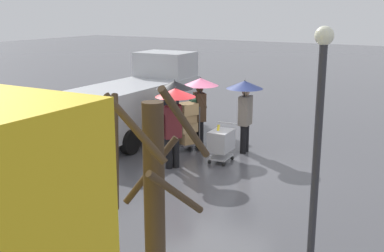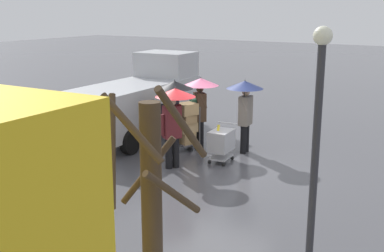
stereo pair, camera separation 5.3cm
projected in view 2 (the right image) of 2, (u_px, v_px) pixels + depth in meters
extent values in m
plane|color=#4C4C51|center=(219.00, 166.00, 12.90)|extent=(90.00, 90.00, 0.00)
cube|color=#B7BABF|center=(135.00, 105.00, 15.55)|extent=(2.15, 5.27, 1.40)
cube|color=#B7BABF|center=(166.00, 64.00, 16.89)|extent=(1.89, 1.47, 0.84)
cube|color=black|center=(177.00, 84.00, 17.69)|extent=(1.66, 0.12, 0.63)
cube|color=#232326|center=(178.00, 112.00, 17.98)|extent=(1.96, 0.23, 0.24)
cylinder|color=black|center=(139.00, 114.00, 17.55)|extent=(0.27, 0.73, 0.72)
cylinder|color=black|center=(186.00, 120.00, 16.61)|extent=(0.27, 0.73, 0.72)
cylinder|color=black|center=(78.00, 133.00, 14.82)|extent=(0.27, 0.73, 0.72)
cylinder|color=black|center=(130.00, 142.00, 13.88)|extent=(0.27, 0.73, 0.72)
cube|color=#B2B2B7|center=(221.00, 141.00, 13.13)|extent=(0.58, 0.80, 0.56)
cube|color=#B2B2B7|center=(221.00, 157.00, 13.24)|extent=(0.52, 0.72, 0.04)
cylinder|color=#B2B2B7|center=(228.00, 123.00, 13.40)|extent=(0.58, 0.08, 0.04)
sphere|color=black|center=(224.00, 164.00, 12.90)|extent=(0.10, 0.10, 0.10)
sphere|color=black|center=(209.00, 162.00, 13.09)|extent=(0.10, 0.10, 0.10)
sphere|color=black|center=(232.00, 158.00, 13.43)|extent=(0.10, 0.10, 0.10)
sphere|color=black|center=(218.00, 156.00, 13.61)|extent=(0.10, 0.10, 0.10)
cylinder|color=yellow|center=(217.00, 138.00, 13.05)|extent=(0.09, 0.29, 0.69)
cube|color=#515156|center=(187.00, 144.00, 14.23)|extent=(0.65, 0.72, 0.03)
cylinder|color=#515156|center=(200.00, 125.00, 14.12)|extent=(0.04, 0.04, 1.10)
cylinder|color=#515156|center=(190.00, 123.00, 14.45)|extent=(0.04, 0.04, 1.10)
cylinder|color=black|center=(200.00, 147.00, 14.27)|extent=(0.11, 0.21, 0.20)
cylinder|color=black|center=(190.00, 144.00, 14.62)|extent=(0.11, 0.21, 0.20)
cube|color=tan|center=(187.00, 138.00, 14.19)|extent=(0.50, 0.52, 0.34)
cube|color=tan|center=(187.00, 127.00, 14.11)|extent=(0.54, 0.65, 0.27)
cube|color=#A37F51|center=(187.00, 119.00, 14.05)|extent=(0.54, 0.53, 0.25)
cube|color=tan|center=(187.00, 109.00, 13.98)|extent=(0.63, 0.65, 0.33)
cylinder|color=black|center=(199.00, 133.00, 14.67)|extent=(0.18, 0.18, 0.82)
cylinder|color=black|center=(201.00, 135.00, 14.49)|extent=(0.18, 0.18, 0.82)
cube|color=#473323|center=(200.00, 107.00, 14.38)|extent=(0.51, 0.50, 0.84)
sphere|color=brown|center=(200.00, 89.00, 14.25)|extent=(0.22, 0.22, 0.22)
cylinder|color=#473323|center=(197.00, 107.00, 14.64)|extent=(0.10, 0.10, 0.55)
cylinder|color=#473323|center=(202.00, 101.00, 14.17)|extent=(0.28, 0.29, 0.50)
cylinder|color=#333338|center=(201.00, 95.00, 14.20)|extent=(0.02, 0.02, 0.86)
cone|color=#E0668E|center=(201.00, 82.00, 14.11)|extent=(1.04, 1.04, 0.22)
sphere|color=#333338|center=(201.00, 77.00, 14.08)|extent=(0.04, 0.04, 0.04)
cube|color=#33664C|center=(193.00, 106.00, 14.32)|extent=(0.33, 0.32, 0.44)
cylinder|color=black|center=(246.00, 138.00, 14.13)|extent=(0.18, 0.18, 0.82)
cylinder|color=black|center=(243.00, 139.00, 13.96)|extent=(0.18, 0.18, 0.82)
cube|color=slate|center=(245.00, 111.00, 13.85)|extent=(0.31, 0.46, 0.84)
sphere|color=beige|center=(246.00, 92.00, 13.72)|extent=(0.22, 0.22, 0.22)
cylinder|color=slate|center=(249.00, 111.00, 14.08)|extent=(0.10, 0.10, 0.55)
cylinder|color=slate|center=(244.00, 104.00, 13.63)|extent=(0.31, 0.12, 0.50)
cylinder|color=#333338|center=(245.00, 98.00, 13.67)|extent=(0.02, 0.02, 0.86)
cone|color=navy|center=(245.00, 85.00, 13.58)|extent=(1.04, 1.04, 0.22)
sphere|color=#333338|center=(245.00, 80.00, 13.55)|extent=(0.04, 0.04, 0.04)
cylinder|color=black|center=(168.00, 140.00, 13.94)|extent=(0.18, 0.18, 0.82)
cylinder|color=black|center=(175.00, 140.00, 13.94)|extent=(0.18, 0.18, 0.82)
cube|color=black|center=(171.00, 111.00, 13.74)|extent=(0.52, 0.47, 0.84)
sphere|color=tan|center=(171.00, 93.00, 13.61)|extent=(0.22, 0.22, 0.22)
cylinder|color=black|center=(162.00, 113.00, 13.76)|extent=(0.10, 0.10, 0.55)
cylinder|color=black|center=(178.00, 104.00, 13.71)|extent=(0.24, 0.31, 0.50)
cylinder|color=#333338|center=(175.00, 98.00, 13.65)|extent=(0.02, 0.02, 0.86)
cone|color=black|center=(175.00, 85.00, 13.56)|extent=(1.04, 1.04, 0.22)
sphere|color=#333338|center=(174.00, 80.00, 13.53)|extent=(0.04, 0.04, 0.04)
cylinder|color=black|center=(169.00, 153.00, 12.64)|extent=(0.18, 0.18, 0.82)
cylinder|color=black|center=(176.00, 152.00, 12.72)|extent=(0.18, 0.18, 0.82)
cube|color=#5B1E23|center=(172.00, 122.00, 12.48)|extent=(0.47, 0.52, 0.84)
sphere|color=beige|center=(172.00, 101.00, 12.35)|extent=(0.22, 0.22, 0.22)
cylinder|color=#5B1E23|center=(163.00, 125.00, 12.39)|extent=(0.10, 0.10, 0.55)
cylinder|color=#5B1E23|center=(178.00, 113.00, 12.52)|extent=(0.31, 0.25, 0.50)
cylinder|color=#333338|center=(175.00, 107.00, 12.43)|extent=(0.02, 0.02, 0.86)
cone|color=red|center=(175.00, 93.00, 12.34)|extent=(1.04, 1.04, 0.22)
sphere|color=#333338|center=(175.00, 87.00, 12.31)|extent=(0.04, 0.04, 0.04)
cylinder|color=#423323|center=(152.00, 236.00, 5.57)|extent=(0.24, 0.24, 3.13)
cylinder|color=#423323|center=(112.00, 149.00, 5.28)|extent=(0.61, 0.76, 1.10)
cylinder|color=#423323|center=(173.00, 193.00, 5.16)|extent=(0.28, 0.78, 0.67)
cylinder|color=#423323|center=(148.00, 170.00, 5.70)|extent=(0.55, 0.51, 0.81)
cylinder|color=#423323|center=(132.00, 128.00, 4.95)|extent=(0.76, 0.14, 0.69)
cylinder|color=#423323|center=(183.00, 125.00, 5.02)|extent=(0.09, 0.91, 0.93)
cylinder|color=#2D2D33|center=(315.00, 164.00, 7.35)|extent=(0.12, 0.12, 3.60)
sphere|color=#EAEACC|center=(323.00, 36.00, 6.89)|extent=(0.28, 0.28, 0.28)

